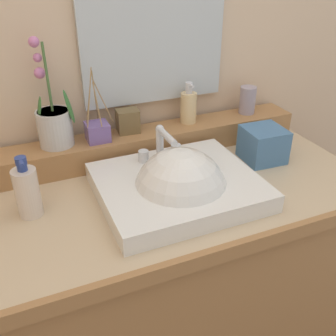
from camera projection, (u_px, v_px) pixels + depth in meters
wall_back at (114, 5)px, 1.28m from camera, size 3.20×0.20×2.61m
vanity_cabinet at (164, 286)px, 1.39m from camera, size 1.28×0.62×0.84m
back_ledge at (137, 144)px, 1.35m from camera, size 1.20×0.13×0.09m
sink_basin at (179, 191)px, 1.13m from camera, size 0.46×0.39×0.29m
potted_plant at (54, 123)px, 1.21m from camera, size 0.12×0.11×0.34m
soap_dispenser at (189, 106)px, 1.38m from camera, size 0.06×0.06×0.15m
tumbler_cup at (248, 100)px, 1.46m from camera, size 0.06×0.06×0.10m
reed_diffuser at (97, 131)px, 1.26m from camera, size 0.10×0.10×0.24m
trinket_box at (128, 121)px, 1.31m from camera, size 0.08×0.06×0.08m
lotion_bottle at (27, 191)px, 1.03m from camera, size 0.06×0.07×0.18m
tissue_box at (263, 144)px, 1.32m from camera, size 0.14×0.14×0.11m
mirror at (154, 19)px, 1.24m from camera, size 0.50×0.02×0.54m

